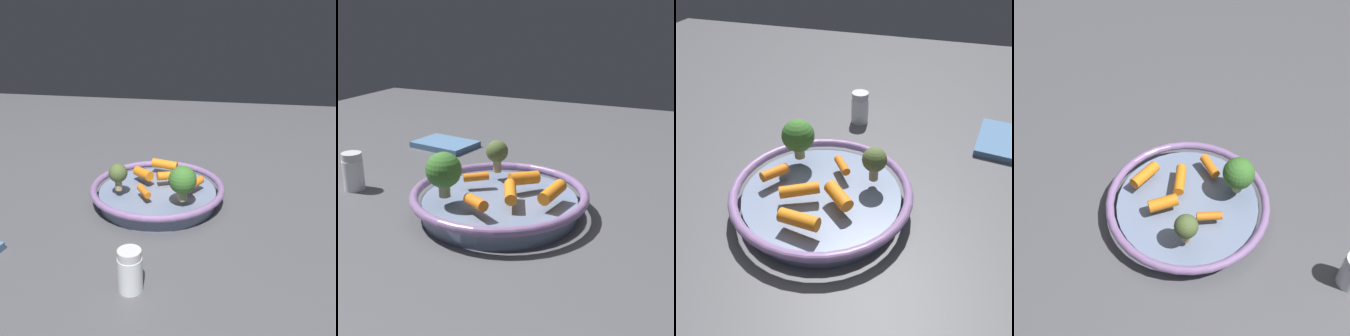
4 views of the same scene
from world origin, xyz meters
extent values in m
plane|color=#4C4C51|center=(0.00, 0.00, 0.00)|extent=(1.93, 1.93, 0.00)
cylinder|color=slate|center=(0.00, 0.00, 0.01)|extent=(0.26, 0.26, 0.03)
torus|color=#846398|center=(0.00, 0.00, 0.04)|extent=(0.29, 0.29, 0.01)
cylinder|color=orange|center=(0.00, -0.08, 0.05)|extent=(0.05, 0.04, 0.02)
cylinder|color=orange|center=(0.03, -0.02, 0.05)|extent=(0.04, 0.06, 0.02)
cylinder|color=orange|center=(-0.05, 0.02, 0.05)|extent=(0.04, 0.04, 0.02)
cylinder|color=orange|center=(0.03, 0.04, 0.05)|extent=(0.05, 0.05, 0.02)
cylinder|color=orange|center=(0.09, 0.00, 0.05)|extent=(0.03, 0.06, 0.02)
cylinder|color=tan|center=(-0.04, 0.08, 0.05)|extent=(0.01, 0.01, 0.02)
sphere|color=#4D5F31|center=(-0.04, 0.08, 0.08)|extent=(0.04, 0.04, 0.04)
cylinder|color=#9CA466|center=(-0.06, -0.06, 0.05)|extent=(0.02, 0.02, 0.02)
sphere|color=#39702C|center=(-0.06, -0.06, 0.09)|extent=(0.06, 0.06, 0.06)
cylinder|color=silver|center=(-0.30, -0.01, 0.03)|extent=(0.04, 0.04, 0.06)
cylinder|color=silver|center=(-0.30, -0.01, 0.06)|extent=(0.04, 0.04, 0.01)
cube|color=#4C7099|center=(-0.29, 0.29, 0.01)|extent=(0.16, 0.12, 0.01)
camera|label=1|loc=(-0.80, -0.16, 0.42)|focal=44.11mm
camera|label=2|loc=(0.31, -0.63, 0.32)|focal=49.53mm
camera|label=3|loc=(0.42, 0.16, 0.41)|focal=38.68mm
camera|label=4|loc=(-0.25, 0.44, 0.70)|focal=50.19mm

